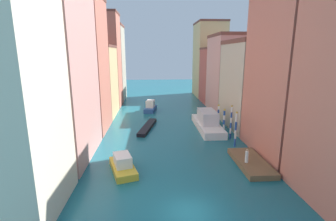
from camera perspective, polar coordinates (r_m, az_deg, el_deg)
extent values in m
plane|color=#196070|center=(43.14, -0.03, -3.27)|extent=(154.00, 154.00, 0.00)
cube|color=tan|center=(30.58, -25.42, 9.15)|extent=(7.70, 11.59, 21.40)
cube|color=#C6705B|center=(40.78, -19.87, 9.42)|extent=(7.70, 8.81, 20.16)
cube|color=#DBB77A|center=(50.48, -16.59, 6.26)|extent=(7.70, 10.19, 13.26)
cube|color=brown|center=(50.20, -17.11, 14.06)|extent=(7.85, 10.40, 0.47)
cube|color=#C6705B|center=(59.19, -14.90, 10.88)|extent=(7.70, 7.18, 20.64)
cube|color=brown|center=(59.81, -15.52, 21.02)|extent=(7.85, 7.33, 0.48)
cube|color=#BCB299|center=(67.72, -13.47, 10.41)|extent=(7.70, 8.97, 18.84)
cube|color=brown|center=(68.03, -13.93, 18.59)|extent=(7.85, 9.15, 0.57)
cube|color=#C6705B|center=(32.45, 27.15, 7.38)|extent=(7.70, 11.06, 19.42)
cube|color=#BCB299|center=(43.18, 18.86, 5.33)|extent=(7.70, 11.90, 13.67)
cube|color=brown|center=(42.90, 19.58, 14.84)|extent=(7.85, 12.13, 0.66)
cube|color=tan|center=(54.06, 14.18, 7.99)|extent=(7.70, 11.04, 15.44)
cube|color=brown|center=(54.00, 14.67, 16.48)|extent=(7.85, 11.26, 0.60)
cube|color=#B25147|center=(63.63, 11.39, 7.78)|extent=(7.70, 8.54, 13.12)
cube|color=brown|center=(63.40, 11.67, 13.89)|extent=(7.85, 8.71, 0.45)
cube|color=#DBB77A|center=(73.02, 9.48, 11.31)|extent=(7.70, 10.89, 20.26)
cube|color=brown|center=(73.48, 9.79, 19.43)|extent=(7.85, 11.10, 0.53)
cube|color=brown|center=(29.44, 18.64, -11.35)|extent=(3.06, 7.25, 0.59)
cylinder|color=white|center=(28.31, 17.79, -10.21)|extent=(0.36, 0.36, 1.29)
sphere|color=tan|center=(28.02, 17.91, -8.75)|extent=(0.26, 0.26, 0.26)
cylinder|color=#1E479E|center=(34.22, 15.24, -7.15)|extent=(0.26, 0.26, 1.14)
cylinder|color=white|center=(33.85, 15.36, -5.34)|extent=(0.26, 0.26, 1.14)
cylinder|color=#1E479E|center=(33.52, 15.48, -3.48)|extent=(0.26, 0.26, 1.14)
cylinder|color=white|center=(33.22, 15.59, -1.59)|extent=(0.26, 0.26, 1.14)
sphere|color=gold|center=(33.06, 15.67, -0.46)|extent=(0.29, 0.29, 0.29)
cylinder|color=#1E479E|center=(37.22, 14.21, -5.72)|extent=(0.25, 0.25, 0.79)
cylinder|color=white|center=(36.98, 14.28, -4.56)|extent=(0.25, 0.25, 0.79)
cylinder|color=#1E479E|center=(36.76, 14.35, -3.38)|extent=(0.25, 0.25, 0.79)
cylinder|color=white|center=(36.54, 14.42, -2.19)|extent=(0.25, 0.25, 0.79)
cylinder|color=#1E479E|center=(36.35, 14.49, -0.99)|extent=(0.25, 0.25, 0.79)
cylinder|color=white|center=(36.17, 14.56, 0.23)|extent=(0.25, 0.25, 0.79)
sphere|color=gold|center=(36.07, 14.61, 0.99)|extent=(0.27, 0.27, 0.27)
cylinder|color=#1E479E|center=(39.31, 12.73, -4.68)|extent=(0.31, 0.31, 0.73)
cylinder|color=white|center=(39.10, 12.79, -3.67)|extent=(0.31, 0.31, 0.73)
cylinder|color=#1E479E|center=(38.90, 12.84, -2.64)|extent=(0.31, 0.31, 0.73)
cylinder|color=white|center=(38.72, 12.90, -1.61)|extent=(0.31, 0.31, 0.73)
cylinder|color=#1E479E|center=(38.55, 12.95, -0.56)|extent=(0.31, 0.31, 0.73)
sphere|color=gold|center=(38.44, 12.99, 0.14)|extent=(0.34, 0.34, 0.34)
cylinder|color=#1E479E|center=(42.88, 11.48, -3.23)|extent=(0.31, 0.31, 0.59)
cylinder|color=white|center=(42.72, 11.51, -2.47)|extent=(0.31, 0.31, 0.59)
cylinder|color=#1E479E|center=(42.57, 11.55, -1.71)|extent=(0.31, 0.31, 0.59)
cylinder|color=white|center=(42.42, 11.58, -0.94)|extent=(0.31, 0.31, 0.59)
cylinder|color=#1E479E|center=(42.29, 11.62, -0.16)|extent=(0.31, 0.31, 0.59)
cylinder|color=white|center=(42.16, 11.66, 0.62)|extent=(0.31, 0.31, 0.59)
sphere|color=gold|center=(42.07, 11.68, 1.18)|extent=(0.35, 0.35, 0.35)
cube|color=white|center=(41.15, 9.08, -3.45)|extent=(3.39, 11.52, 1.10)
cube|color=silver|center=(40.75, 9.16, -1.39)|extent=(2.57, 5.26, 1.94)
cube|color=black|center=(40.93, -4.77, -3.82)|extent=(3.16, 9.10, 0.55)
cube|color=#234C93|center=(53.15, -4.09, 0.33)|extent=(2.88, 5.33, 0.90)
cube|color=silver|center=(52.90, -4.11, 1.59)|extent=(2.00, 2.72, 1.49)
cube|color=gold|center=(27.01, -10.41, -12.98)|extent=(3.55, 5.51, 0.72)
cube|color=silver|center=(26.62, -10.49, -11.19)|extent=(2.22, 2.74, 1.13)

